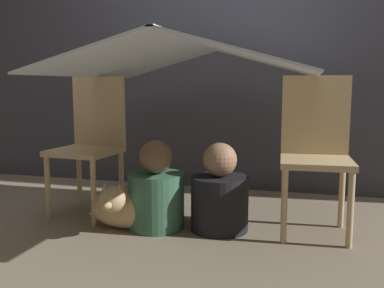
{
  "coord_description": "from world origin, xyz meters",
  "views": [
    {
      "loc": [
        0.7,
        -2.48,
        0.9
      ],
      "look_at": [
        0.0,
        0.11,
        0.52
      ],
      "focal_mm": 40.0,
      "sensor_mm": 36.0,
      "label": 1
    }
  ],
  "objects_px": {
    "chair_left": "(91,139)",
    "person_front": "(156,193)",
    "dog": "(123,207)",
    "chair_right": "(316,147)",
    "person_second": "(220,196)"
  },
  "relations": [
    {
      "from": "chair_left",
      "to": "chair_right",
      "type": "relative_size",
      "value": 1.0
    },
    {
      "from": "person_second",
      "to": "dog",
      "type": "distance_m",
      "value": 0.61
    },
    {
      "from": "chair_left",
      "to": "dog",
      "type": "xyz_separation_m",
      "value": [
        0.36,
        -0.29,
        -0.38
      ]
    },
    {
      "from": "person_front",
      "to": "dog",
      "type": "distance_m",
      "value": 0.22
    },
    {
      "from": "chair_right",
      "to": "dog",
      "type": "distance_m",
      "value": 1.24
    },
    {
      "from": "person_front",
      "to": "person_second",
      "type": "bearing_deg",
      "value": 9.59
    },
    {
      "from": "dog",
      "to": "chair_right",
      "type": "bearing_deg",
      "value": 14.13
    },
    {
      "from": "chair_left",
      "to": "person_front",
      "type": "distance_m",
      "value": 0.66
    },
    {
      "from": "chair_left",
      "to": "person_second",
      "type": "height_order",
      "value": "chair_left"
    },
    {
      "from": "person_front",
      "to": "dog",
      "type": "relative_size",
      "value": 1.21
    },
    {
      "from": "chair_right",
      "to": "dog",
      "type": "height_order",
      "value": "chair_right"
    },
    {
      "from": "chair_right",
      "to": "dog",
      "type": "relative_size",
      "value": 2.07
    },
    {
      "from": "chair_right",
      "to": "person_second",
      "type": "distance_m",
      "value": 0.65
    },
    {
      "from": "dog",
      "to": "chair_left",
      "type": "bearing_deg",
      "value": 141.63
    },
    {
      "from": "chair_right",
      "to": "person_front",
      "type": "height_order",
      "value": "chair_right"
    }
  ]
}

